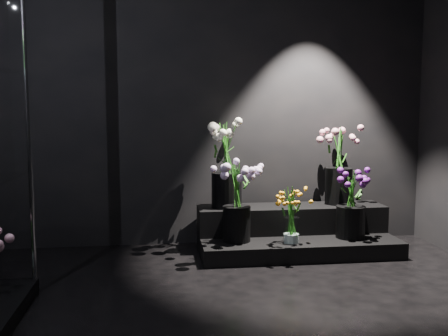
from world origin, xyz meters
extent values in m
plane|color=black|center=(0.00, 0.00, 0.00)|extent=(4.00, 4.00, 0.00)
plane|color=black|center=(0.00, 2.00, 1.40)|extent=(4.00, 0.00, 4.00)
cube|color=black|center=(0.65, 1.57, 0.07)|extent=(1.72, 0.76, 0.14)
cube|color=black|center=(0.65, 1.76, 0.26)|extent=(1.72, 0.38, 0.24)
cylinder|color=white|center=(0.54, 1.35, 0.25)|extent=(0.14, 0.14, 0.22)
cylinder|color=black|center=(0.10, 1.47, 0.29)|extent=(0.24, 0.24, 0.30)
cylinder|color=black|center=(1.10, 1.46, 0.28)|extent=(0.25, 0.25, 0.28)
cylinder|color=black|center=(0.05, 1.76, 0.54)|extent=(0.27, 0.27, 0.32)
cylinder|color=black|center=(1.11, 1.79, 0.55)|extent=(0.25, 0.25, 0.34)
camera|label=1|loc=(-0.55, -2.64, 1.24)|focal=40.00mm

